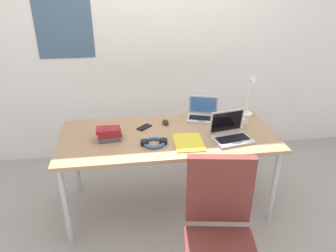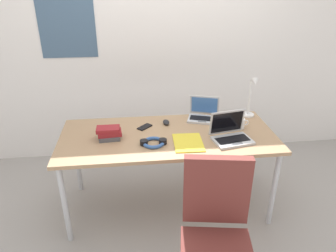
{
  "view_description": "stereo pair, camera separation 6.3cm",
  "coord_description": "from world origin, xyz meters",
  "px_view_note": "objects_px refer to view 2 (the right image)",
  "views": [
    {
      "loc": [
        -0.34,
        -2.36,
        1.97
      ],
      "look_at": [
        0.0,
        0.0,
        0.82
      ],
      "focal_mm": 34.09,
      "sensor_mm": 36.0,
      "label": 1
    },
    {
      "loc": [
        -0.27,
        -2.37,
        1.97
      ],
      "look_at": [
        0.0,
        0.0,
        0.82
      ],
      "focal_mm": 34.09,
      "sensor_mm": 36.0,
      "label": 2
    }
  ],
  "objects_px": {
    "laptop_near_mouse": "(231,135)",
    "computer_mouse": "(166,122)",
    "desk_lamp": "(251,97)",
    "headphones": "(153,142)",
    "coffee_mug": "(241,123)",
    "office_chair": "(216,249)",
    "cell_phone": "(145,127)",
    "paper_folder_center": "(188,143)",
    "laptop_far_corner": "(203,115)",
    "book_stack": "(109,133)"
  },
  "relations": [
    {
      "from": "laptop_near_mouse",
      "to": "office_chair",
      "type": "height_order",
      "value": "office_chair"
    },
    {
      "from": "laptop_far_corner",
      "to": "coffee_mug",
      "type": "xyz_separation_m",
      "value": [
        0.28,
        -0.22,
        0.0
      ]
    },
    {
      "from": "laptop_far_corner",
      "to": "coffee_mug",
      "type": "distance_m",
      "value": 0.36
    },
    {
      "from": "cell_phone",
      "to": "book_stack",
      "type": "xyz_separation_m",
      "value": [
        -0.3,
        -0.17,
        0.04
      ]
    },
    {
      "from": "computer_mouse",
      "to": "cell_phone",
      "type": "xyz_separation_m",
      "value": [
        -0.2,
        -0.05,
        -0.01
      ]
    },
    {
      "from": "laptop_near_mouse",
      "to": "coffee_mug",
      "type": "bearing_deg",
      "value": 53.85
    },
    {
      "from": "laptop_near_mouse",
      "to": "cell_phone",
      "type": "bearing_deg",
      "value": 155.82
    },
    {
      "from": "coffee_mug",
      "to": "laptop_far_corner",
      "type": "bearing_deg",
      "value": 141.58
    },
    {
      "from": "cell_phone",
      "to": "headphones",
      "type": "xyz_separation_m",
      "value": [
        0.05,
        -0.31,
        0.01
      ]
    },
    {
      "from": "headphones",
      "to": "cell_phone",
      "type": "bearing_deg",
      "value": 100.01
    },
    {
      "from": "desk_lamp",
      "to": "coffee_mug",
      "type": "bearing_deg",
      "value": -125.41
    },
    {
      "from": "cell_phone",
      "to": "headphones",
      "type": "distance_m",
      "value": 0.32
    },
    {
      "from": "cell_phone",
      "to": "paper_folder_center",
      "type": "height_order",
      "value": "cell_phone"
    },
    {
      "from": "headphones",
      "to": "book_stack",
      "type": "relative_size",
      "value": 1.05
    },
    {
      "from": "paper_folder_center",
      "to": "book_stack",
      "type": "bearing_deg",
      "value": 166.67
    },
    {
      "from": "desk_lamp",
      "to": "headphones",
      "type": "xyz_separation_m",
      "value": [
        -0.93,
        -0.43,
        -0.18
      ]
    },
    {
      "from": "laptop_near_mouse",
      "to": "cell_phone",
      "type": "relative_size",
      "value": 2.52
    },
    {
      "from": "desk_lamp",
      "to": "laptop_near_mouse",
      "type": "height_order",
      "value": "desk_lamp"
    },
    {
      "from": "computer_mouse",
      "to": "laptop_far_corner",
      "type": "bearing_deg",
      "value": 7.78
    },
    {
      "from": "computer_mouse",
      "to": "coffee_mug",
      "type": "xyz_separation_m",
      "value": [
        0.64,
        -0.16,
        0.03
      ]
    },
    {
      "from": "paper_folder_center",
      "to": "cell_phone",
      "type": "bearing_deg",
      "value": 135.78
    },
    {
      "from": "coffee_mug",
      "to": "office_chair",
      "type": "xyz_separation_m",
      "value": [
        -0.45,
        -1.0,
        -0.39
      ]
    },
    {
      "from": "desk_lamp",
      "to": "laptop_far_corner",
      "type": "height_order",
      "value": "desk_lamp"
    },
    {
      "from": "computer_mouse",
      "to": "laptop_near_mouse",
      "type": "bearing_deg",
      "value": -39.36
    },
    {
      "from": "desk_lamp",
      "to": "paper_folder_center",
      "type": "relative_size",
      "value": 1.29
    },
    {
      "from": "laptop_far_corner",
      "to": "laptop_near_mouse",
      "type": "distance_m",
      "value": 0.45
    },
    {
      "from": "book_stack",
      "to": "paper_folder_center",
      "type": "bearing_deg",
      "value": -13.33
    },
    {
      "from": "laptop_near_mouse",
      "to": "paper_folder_center",
      "type": "xyz_separation_m",
      "value": [
        -0.35,
        -0.02,
        -0.04
      ]
    },
    {
      "from": "office_chair",
      "to": "paper_folder_center",
      "type": "bearing_deg",
      "value": 93.6
    },
    {
      "from": "computer_mouse",
      "to": "cell_phone",
      "type": "relative_size",
      "value": 0.71
    },
    {
      "from": "computer_mouse",
      "to": "paper_folder_center",
      "type": "bearing_deg",
      "value": -73.03
    },
    {
      "from": "laptop_far_corner",
      "to": "laptop_near_mouse",
      "type": "height_order",
      "value": "laptop_near_mouse"
    },
    {
      "from": "laptop_far_corner",
      "to": "book_stack",
      "type": "height_order",
      "value": "laptop_far_corner"
    },
    {
      "from": "laptop_near_mouse",
      "to": "office_chair",
      "type": "distance_m",
      "value": 0.93
    },
    {
      "from": "headphones",
      "to": "desk_lamp",
      "type": "bearing_deg",
      "value": 24.65
    },
    {
      "from": "book_stack",
      "to": "paper_folder_center",
      "type": "distance_m",
      "value": 0.65
    },
    {
      "from": "cell_phone",
      "to": "paper_folder_center",
      "type": "distance_m",
      "value": 0.46
    },
    {
      "from": "desk_lamp",
      "to": "laptop_near_mouse",
      "type": "relative_size",
      "value": 1.17
    },
    {
      "from": "book_stack",
      "to": "office_chair",
      "type": "xyz_separation_m",
      "value": [
        0.68,
        -0.93,
        -0.39
      ]
    },
    {
      "from": "laptop_near_mouse",
      "to": "book_stack",
      "type": "height_order",
      "value": "laptop_near_mouse"
    },
    {
      "from": "office_chair",
      "to": "cell_phone",
      "type": "bearing_deg",
      "value": 109.07
    },
    {
      "from": "paper_folder_center",
      "to": "office_chair",
      "type": "xyz_separation_m",
      "value": [
        0.05,
        -0.78,
        -0.35
      ]
    },
    {
      "from": "desk_lamp",
      "to": "coffee_mug",
      "type": "height_order",
      "value": "desk_lamp"
    },
    {
      "from": "headphones",
      "to": "office_chair",
      "type": "xyz_separation_m",
      "value": [
        0.33,
        -0.79,
        -0.36
      ]
    },
    {
      "from": "laptop_far_corner",
      "to": "office_chair",
      "type": "relative_size",
      "value": 0.33
    },
    {
      "from": "desk_lamp",
      "to": "cell_phone",
      "type": "xyz_separation_m",
      "value": [
        -0.99,
        -0.12,
        -0.19
      ]
    },
    {
      "from": "desk_lamp",
      "to": "laptop_far_corner",
      "type": "bearing_deg",
      "value": 179.69
    },
    {
      "from": "laptop_near_mouse",
      "to": "headphones",
      "type": "relative_size",
      "value": 1.6
    },
    {
      "from": "laptop_near_mouse",
      "to": "computer_mouse",
      "type": "bearing_deg",
      "value": 143.66
    },
    {
      "from": "office_chair",
      "to": "computer_mouse",
      "type": "bearing_deg",
      "value": 99.13
    }
  ]
}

